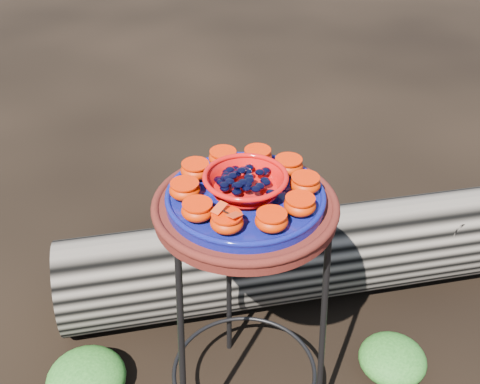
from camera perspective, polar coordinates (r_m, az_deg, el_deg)
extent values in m
cylinder|color=#3D0E0B|center=(1.37, 0.51, -1.60)|extent=(0.42, 0.42, 0.03)
cylinder|color=#000D3D|center=(1.36, 0.51, -0.61)|extent=(0.36, 0.36, 0.02)
ellipsoid|color=#B71C00|center=(1.23, -1.25, -2.89)|extent=(0.07, 0.07, 0.04)
ellipsoid|color=#B71C00|center=(1.24, 3.00, -2.75)|extent=(0.07, 0.07, 0.04)
ellipsoid|color=#B71C00|center=(1.29, 5.69, -1.26)|extent=(0.07, 0.07, 0.04)
ellipsoid|color=#B71C00|center=(1.36, 6.20, 0.76)|extent=(0.07, 0.07, 0.04)
ellipsoid|color=#B71C00|center=(1.42, 4.61, 2.49)|extent=(0.07, 0.07, 0.04)
ellipsoid|color=#B71C00|center=(1.45, 1.68, 3.40)|extent=(0.07, 0.07, 0.04)
ellipsoid|color=#B71C00|center=(1.44, -1.61, 3.25)|extent=(0.07, 0.07, 0.04)
ellipsoid|color=#B71C00|center=(1.40, -4.24, 2.07)|extent=(0.07, 0.07, 0.04)
ellipsoid|color=#B71C00|center=(1.33, -5.25, 0.19)|extent=(0.07, 0.07, 0.04)
ellipsoid|color=#B71C00|center=(1.27, -4.04, -1.77)|extent=(0.07, 0.07, 0.04)
ellipsoid|color=#1A4E15|center=(1.92, -14.38, -16.66)|extent=(0.24, 0.24, 0.12)
ellipsoid|color=#1A4E15|center=(1.98, 14.28, -15.05)|extent=(0.21, 0.21, 0.10)
ellipsoid|color=#1A4E15|center=(2.26, -4.87, -5.55)|extent=(0.29, 0.29, 0.14)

